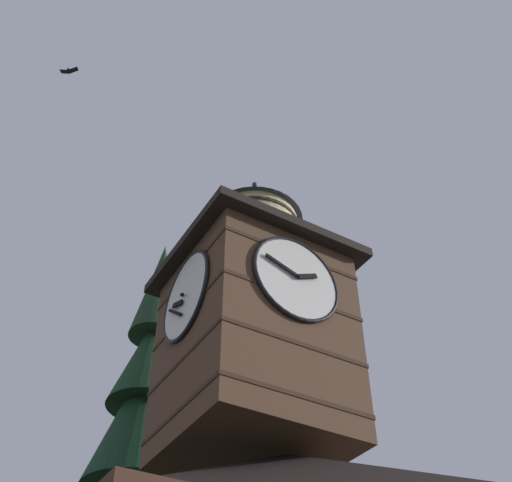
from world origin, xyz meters
The scene contains 2 objects.
clock_tower centered at (-0.64, -2.94, 11.59)m, with size 4.41×4.41×8.52m.
flying_bird_high centered at (5.10, -6.05, 21.96)m, with size 0.59×0.55×0.15m.
Camera 1 is at (6.21, 8.71, 2.19)m, focal length 46.18 mm.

